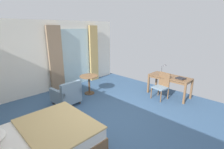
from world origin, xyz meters
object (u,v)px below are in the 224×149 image
(closed_book, at_px, (181,78))
(round_cafe_table, at_px, (89,80))
(desk_lamp, at_px, (164,67))
(bed, at_px, (40,143))
(desk_chair, at_px, (162,85))
(writing_desk, at_px, (170,79))
(armchair_by_window, at_px, (67,95))

(closed_book, bearing_deg, round_cafe_table, 135.45)
(desk_lamp, relative_size, closed_book, 1.57)
(desk_lamp, relative_size, round_cafe_table, 0.61)
(round_cafe_table, bearing_deg, bed, -145.06)
(desk_chair, bearing_deg, writing_desk, -10.87)
(bed, height_order, round_cafe_table, bed)
(closed_book, distance_m, round_cafe_table, 3.24)
(desk_chair, bearing_deg, closed_book, -51.90)
(bed, xyz_separation_m, closed_book, (4.49, -0.80, 0.47))
(bed, bearing_deg, writing_desk, -5.09)
(closed_book, distance_m, armchair_by_window, 3.84)
(desk_chair, distance_m, round_cafe_table, 2.63)
(desk_lamp, relative_size, armchair_by_window, 0.52)
(writing_desk, distance_m, desk_lamp, 0.48)
(bed, relative_size, armchair_by_window, 2.46)
(writing_desk, relative_size, round_cafe_table, 2.05)
(bed, distance_m, round_cafe_table, 3.18)
(desk_chair, distance_m, closed_book, 0.66)
(writing_desk, height_order, armchair_by_window, armchair_by_window)
(round_cafe_table, bearing_deg, desk_chair, -54.64)
(closed_book, bearing_deg, desk_chair, 137.68)
(closed_book, xyz_separation_m, round_cafe_table, (-1.89, 2.62, -0.24))
(writing_desk, bearing_deg, armchair_by_window, 146.12)
(writing_desk, xyz_separation_m, armchair_by_window, (-3.00, 2.01, -0.32))
(desk_chair, height_order, desk_lamp, desk_lamp)
(armchair_by_window, xyz_separation_m, round_cafe_table, (1.07, 0.21, 0.19))
(desk_lamp, xyz_separation_m, armchair_by_window, (-3.07, 1.70, -0.69))
(bed, distance_m, closed_book, 4.59)
(desk_chair, relative_size, armchair_by_window, 1.14)
(writing_desk, relative_size, armchair_by_window, 1.77)
(desk_chair, bearing_deg, bed, 175.49)
(bed, height_order, desk_chair, bed)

